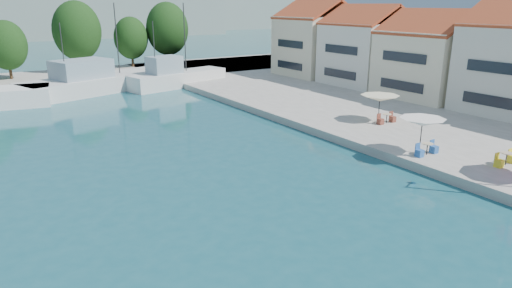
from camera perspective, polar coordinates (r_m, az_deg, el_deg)
quay_right at (r=47.05m, az=22.12°, el=4.37°), size 32.00×92.00×0.60m
quay_far at (r=64.41m, az=-25.58°, el=7.10°), size 90.00×16.00×0.60m
hill_east at (r=184.93m, az=-15.78°, el=15.37°), size 140.00×40.00×12.00m
building_04 at (r=49.70m, az=21.27°, el=10.62°), size 9.00×8.80×9.20m
building_05 at (r=55.45m, az=13.70°, el=12.09°), size 8.40×8.80×9.70m
building_06 at (r=61.99m, az=7.58°, el=13.12°), size 9.00×8.80×10.20m
trawler_03 at (r=55.94m, az=-18.65°, el=7.39°), size 20.07×11.05×10.20m
trawler_04 at (r=56.57m, az=-9.97°, el=8.13°), size 12.91×5.90×10.20m
tree_05 at (r=65.37m, az=-28.75°, el=10.77°), size 4.87×4.87×7.22m
tree_06 at (r=69.02m, az=-21.48°, el=13.03°), size 6.46×6.46×9.56m
tree_07 at (r=71.72m, az=-15.37°, el=12.66°), size 4.95×4.95×7.32m
tree_08 at (r=72.82m, az=-11.03°, el=13.95°), size 6.35×6.35×9.40m
umbrella_white at (r=30.31m, az=20.08°, el=2.59°), size 2.85×2.85×2.25m
umbrella_cream at (r=37.84m, az=15.23°, el=5.55°), size 3.09×3.09×2.11m
cafe_table_01 at (r=30.47m, az=28.77°, el=-1.81°), size 1.82×0.70×0.76m
cafe_table_02 at (r=30.44m, az=20.58°, el=-0.77°), size 1.82×0.70×0.76m
cafe_table_03 at (r=37.58m, az=16.00°, el=2.94°), size 1.82×0.70×0.76m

